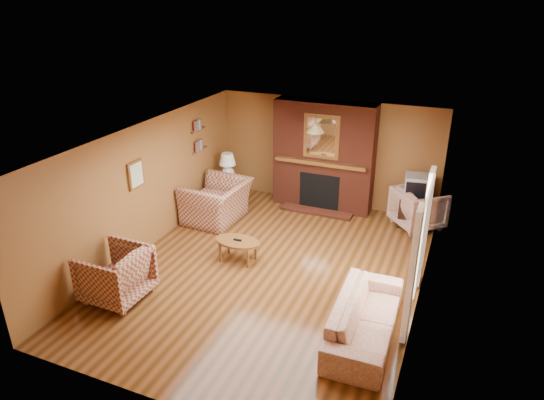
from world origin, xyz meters
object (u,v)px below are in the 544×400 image
at_px(coffee_table, 238,243).
at_px(tv_stand, 414,211).
at_px(floral_sofa, 365,318).
at_px(fireplace, 324,157).
at_px(table_lamp, 228,165).
at_px(plaid_armchair, 116,274).
at_px(floral_armchair, 418,208).
at_px(crt_tv, 417,186).
at_px(side_table, 229,190).
at_px(plaid_loveseat, 217,201).

bearing_deg(coffee_table, tv_stand, 44.76).
bearing_deg(coffee_table, floral_sofa, -24.54).
bearing_deg(fireplace, table_lamp, -165.71).
bearing_deg(tv_stand, floral_sofa, -95.99).
xyz_separation_m(plaid_armchair, floral_armchair, (4.08, 4.47, -0.02)).
bearing_deg(table_lamp, crt_tv, 4.74).
height_order(floral_armchair, crt_tv, crt_tv).
relative_size(floral_sofa, coffee_table, 2.48).
distance_m(fireplace, coffee_table, 3.09).
relative_size(floral_sofa, table_lamp, 3.28).
distance_m(side_table, crt_tv, 4.21).
bearing_deg(tv_stand, side_table, -178.97).
distance_m(floral_armchair, coffee_table, 3.90).
height_order(plaid_armchair, side_table, plaid_armchair).
bearing_deg(plaid_loveseat, tv_stand, 111.55).
height_order(tv_stand, crt_tv, crt_tv).
distance_m(side_table, tv_stand, 4.17).
bearing_deg(plaid_loveseat, side_table, -163.74).
relative_size(floral_sofa, tv_stand, 3.15).
distance_m(fireplace, side_table, 2.35).
bearing_deg(table_lamp, plaid_armchair, -87.93).
bearing_deg(plaid_loveseat, plaid_armchair, 0.51).
xyz_separation_m(side_table, tv_stand, (4.15, 0.35, 0.06)).
height_order(plaid_loveseat, side_table, plaid_loveseat).
distance_m(fireplace, crt_tv, 2.08).
bearing_deg(side_table, plaid_loveseat, -76.08).
height_order(coffee_table, side_table, side_table).
bearing_deg(plaid_armchair, plaid_loveseat, 179.25).
relative_size(fireplace, coffee_table, 2.90).
bearing_deg(side_table, fireplace, 14.29).
bearing_deg(fireplace, coffee_table, -103.35).
xyz_separation_m(plaid_loveseat, crt_tv, (3.90, 1.35, 0.45)).
distance_m(plaid_armchair, floral_sofa, 3.90).
bearing_deg(floral_armchair, floral_sofa, 135.04).
xyz_separation_m(side_table, crt_tv, (4.15, 0.34, 0.62)).
relative_size(floral_sofa, crt_tv, 3.69).
height_order(fireplace, plaid_loveseat, fireplace).
height_order(floral_armchair, side_table, floral_armchair).
bearing_deg(plaid_loveseat, floral_sofa, 58.25).
relative_size(plaid_armchair, crt_tv, 1.70).
bearing_deg(plaid_armchair, crt_tv, 139.38).
xyz_separation_m(floral_sofa, coffee_table, (-2.59, 1.18, 0.05)).
bearing_deg(tv_stand, table_lamp, -178.97).
xyz_separation_m(table_lamp, crt_tv, (4.15, 0.34, -0.00)).
bearing_deg(floral_armchair, plaid_loveseat, 66.97).
relative_size(fireplace, plaid_loveseat, 1.82).
height_order(fireplace, side_table, fireplace).
bearing_deg(floral_armchair, side_table, 52.84).
distance_m(floral_sofa, side_table, 5.35).
distance_m(coffee_table, tv_stand, 3.86).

